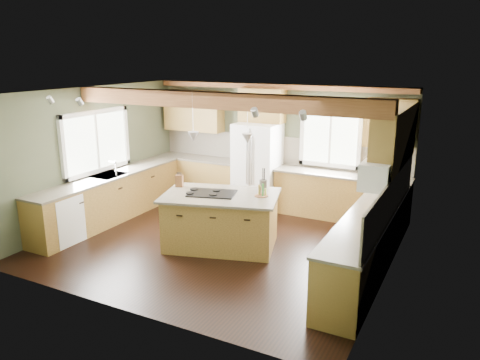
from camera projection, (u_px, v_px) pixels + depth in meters
The scene contains 37 objects.
floor at pixel (221, 243), 8.15m from camera, with size 5.60×5.60×0.00m, color black.
ceiling at pixel (219, 92), 7.47m from camera, with size 5.60×5.60×0.00m, color silver.
wall_back at pixel (278, 145), 9.96m from camera, with size 5.60×5.60×0.00m, color #414833.
wall_left at pixel (94, 155), 9.05m from camera, with size 5.00×5.00×0.00m, color #414833.
wall_right at pixel (393, 193), 6.58m from camera, with size 5.00×5.00×0.00m, color #414833.
ceiling_beam at pixel (216, 101), 7.43m from camera, with size 5.55×0.26×0.26m, color #592F19.
soffit_trim at pixel (277, 87), 9.55m from camera, with size 5.55×0.20×0.10m, color #592F19.
backsplash_back at pixel (277, 150), 9.97m from camera, with size 5.58×0.03×0.58m, color brown.
backsplash_right at pixel (392, 198), 6.65m from camera, with size 0.03×3.70×0.58m, color brown.
base_cab_back_left at pixel (200, 178), 10.72m from camera, with size 2.02×0.60×0.88m, color brown.
counter_back_left at pixel (199, 158), 10.60m from camera, with size 2.06×0.64×0.04m, color #474234.
base_cab_back_right at pixel (340, 197), 9.27m from camera, with size 2.62×0.60×0.88m, color brown.
counter_back_right at pixel (342, 175), 9.15m from camera, with size 2.66×0.64×0.04m, color #474234.
base_cab_left at pixel (111, 198), 9.19m from camera, with size 0.60×3.70×0.88m, color brown.
counter_left at pixel (109, 176), 9.07m from camera, with size 0.64×3.74×0.04m, color #474234.
base_cab_right at pixel (368, 244), 6.98m from camera, with size 0.60×3.70×0.88m, color brown.
counter_right at pixel (370, 215), 6.86m from camera, with size 0.64×3.74×0.04m, color #474234.
upper_cab_back_left at pixel (194, 111), 10.52m from camera, with size 1.40×0.35×0.90m, color brown.
upper_cab_over_fridge at pixel (262, 105), 9.72m from camera, with size 0.96×0.35×0.70m, color brown.
upper_cab_right at pixel (395, 136), 7.26m from camera, with size 0.35×2.20×0.90m, color brown.
upper_cab_back_corner at pixel (390, 123), 8.62m from camera, with size 0.90×0.35×0.90m, color brown.
window_left at pixel (96, 142), 9.02m from camera, with size 0.04×1.60×1.05m, color white.
window_back at pixel (331, 138), 9.37m from camera, with size 1.10×0.04×1.00m, color white.
sink at pixel (109, 176), 9.06m from camera, with size 0.50×0.65×0.03m, color #262628.
faucet at pixel (116, 169), 8.95m from camera, with size 0.02×0.02×0.28m, color #B2B2B7.
dishwasher at pixel (59, 219), 8.07m from camera, with size 0.60×0.60×0.84m, color white.
oven at pixel (344, 281), 5.87m from camera, with size 0.60×0.72×0.84m, color white.
microwave at pixel (377, 174), 6.57m from camera, with size 0.40×0.70×0.38m, color white.
pendant_left at pixel (193, 137), 7.63m from camera, with size 0.18×0.18×0.16m, color #B2B2B7.
pendant_right at pixel (247, 138), 7.47m from camera, with size 0.18×0.18×0.16m, color #B2B2B7.
refrigerator at pixel (257, 166), 9.87m from camera, with size 0.90×0.74×1.80m, color white.
island at pixel (221, 221), 7.93m from camera, with size 1.79×1.09×0.88m, color olive.
island_top at pixel (221, 195), 7.81m from camera, with size 1.91×1.21×0.04m, color #474234.
cooktop at pixel (212, 193), 7.83m from camera, with size 0.78×0.52×0.02m, color black.
knife_block at pixel (179, 181), 8.23m from camera, with size 0.13×0.10×0.21m, color brown.
utensil_crock at pixel (263, 185), 8.04m from camera, with size 0.13×0.13×0.17m, color #3B342F.
bottle_tray at pixel (261, 190), 7.68m from camera, with size 0.22×0.22×0.21m, color brown, non-canonical shape.
Camera 1 is at (3.77, -6.59, 3.19)m, focal length 35.00 mm.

